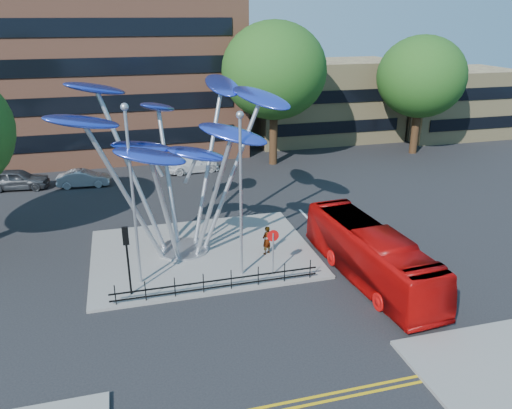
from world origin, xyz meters
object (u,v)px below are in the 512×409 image
object	(u,v)px
parked_car_left	(17,179)
pedestrian	(267,240)
tree_far	(421,77)
tree_right	(274,71)
street_lamp_right	(241,182)
no_entry_sign_island	(273,245)
parked_car_mid	(84,178)
parked_car_right	(192,164)
traffic_light_island	(127,247)
street_lamp_left	(132,182)
red_bus	(370,254)
leaf_sculpture	(175,131)

from	to	relation	value
parked_car_left	pedestrian	bearing A→B (deg)	-129.82
tree_far	pedestrian	distance (m)	26.79
tree_far	pedestrian	world-z (taller)	tree_far
tree_right	tree_far	world-z (taller)	tree_right
tree_far	street_lamp_right	bearing A→B (deg)	-138.53
street_lamp_right	no_entry_sign_island	xyz separation A→B (m)	(1.50, -0.48, -3.28)
tree_right	parked_car_mid	bearing A→B (deg)	-172.66
parked_car_mid	parked_car_right	world-z (taller)	parked_car_right
traffic_light_island	parked_car_left	world-z (taller)	traffic_light_island
tree_far	parked_car_right	bearing A→B (deg)	-178.58
no_entry_sign_island	parked_car_right	xyz separation A→B (m)	(-1.27, 18.96, -1.15)
street_lamp_left	pedestrian	bearing A→B (deg)	11.18
parked_car_left	no_entry_sign_island	bearing A→B (deg)	-134.43
street_lamp_right	street_lamp_left	bearing A→B (deg)	174.29
street_lamp_right	parked_car_mid	bearing A→B (deg)	116.41
traffic_light_island	parked_car_right	world-z (taller)	traffic_light_island
red_bus	pedestrian	size ratio (longest dim) A/B	6.16
tree_far	traffic_light_island	size ratio (longest dim) A/B	3.16
parked_car_right	parked_car_left	bearing A→B (deg)	86.87
tree_right	parked_car_left	distance (m)	22.01
parked_car_mid	street_lamp_right	bearing A→B (deg)	-149.62
parked_car_left	parked_car_right	xyz separation A→B (m)	(13.46, 0.88, -0.11)
red_bus	parked_car_right	world-z (taller)	red_bus
pedestrian	parked_car_mid	xyz separation A→B (m)	(-10.28, 15.09, -0.32)
traffic_light_island	pedestrian	distance (m)	7.90
no_entry_sign_island	parked_car_right	bearing A→B (deg)	93.84
parked_car_mid	no_entry_sign_island	bearing A→B (deg)	-146.39
tree_far	street_lamp_right	world-z (taller)	tree_far
street_lamp_right	red_bus	world-z (taller)	street_lamp_right
parked_car_mid	parked_car_left	bearing A→B (deg)	86.29
leaf_sculpture	parked_car_right	xyz separation A→B (m)	(2.80, 14.79, -6.21)
traffic_light_island	tree_right	bearing A→B (deg)	56.31
no_entry_sign_island	parked_car_right	size ratio (longest dim) A/B	0.54
parked_car_right	traffic_light_island	bearing A→B (deg)	156.35
parked_car_left	parked_car_mid	xyz separation A→B (m)	(4.81, -0.65, -0.13)
parked_car_right	tree_right	bearing A→B (deg)	-92.70
traffic_light_island	parked_car_mid	xyz separation A→B (m)	(-2.92, 17.45, -1.97)
leaf_sculpture	pedestrian	distance (m)	7.61
tree_right	red_bus	bearing A→B (deg)	-93.83
leaf_sculpture	parked_car_left	world-z (taller)	leaf_sculpture
tree_right	street_lamp_right	world-z (taller)	tree_right
red_bus	parked_car_right	xyz separation A→B (m)	(-5.87, 20.41, -0.73)
traffic_light_island	parked_car_right	size ratio (longest dim) A/B	0.75
red_bus	parked_car_mid	xyz separation A→B (m)	(-14.52, 18.89, -0.75)
tree_right	no_entry_sign_island	bearing A→B (deg)	-107.12
tree_far	red_bus	size ratio (longest dim) A/B	1.08
leaf_sculpture	pedestrian	size ratio (longest dim) A/B	7.84
tree_far	street_lamp_left	world-z (taller)	tree_far
street_lamp_left	parked_car_left	world-z (taller)	street_lamp_left
no_entry_sign_island	red_bus	bearing A→B (deg)	-17.54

